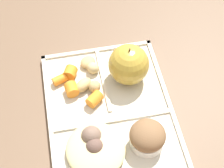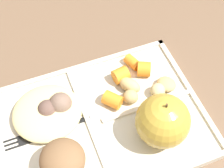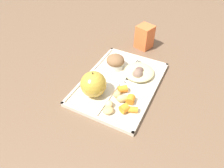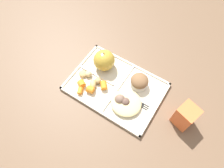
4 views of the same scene
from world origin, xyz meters
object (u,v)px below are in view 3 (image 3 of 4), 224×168
Objects in this scene: plastic_fork at (134,69)px; milk_carton at (145,37)px; green_apple at (93,84)px; lunch_tray at (120,84)px; bran_muffin at (115,62)px.

milk_carton is at bearing 8.49° from plastic_fork.
lunch_tray is at bearing -31.58° from green_apple.
green_apple reaches higher than plastic_fork.
bran_muffin is at bearing 0.00° from green_apple.
green_apple reaches higher than milk_carton.
lunch_tray is 0.09m from plastic_fork.
plastic_fork is 1.44× the size of milk_carton.
lunch_tray is 0.10m from bran_muffin.
bran_muffin is at bearing -175.15° from milk_carton.
milk_carton is at bearing 2.62° from lunch_tray.
green_apple reaches higher than bran_muffin.
lunch_tray is 3.56× the size of milk_carton.
bran_muffin is (0.07, 0.06, 0.03)m from lunch_tray.
milk_carton reaches higher than lunch_tray.
plastic_fork is (0.02, -0.07, -0.02)m from bran_muffin.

